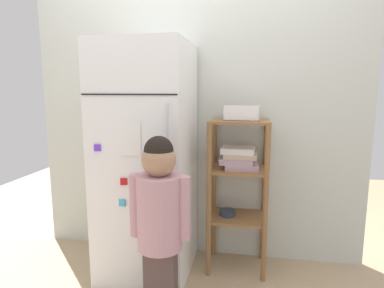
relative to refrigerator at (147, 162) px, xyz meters
name	(u,v)px	position (x,y,z in m)	size (l,w,h in m)	color
ground_plane	(187,274)	(0.29, -0.02, -0.82)	(6.00, 6.00, 0.00)	tan
kitchen_wall_back	(196,122)	(0.29, 0.36, 0.25)	(2.60, 0.03, 2.15)	silver
refrigerator	(147,162)	(0.00, 0.00, 0.00)	(0.61, 0.69, 1.65)	white
child_standing	(160,212)	(0.23, -0.50, -0.17)	(0.35, 0.26, 1.08)	brown
pantry_shelf_unit	(238,175)	(0.64, 0.15, -0.10)	(0.42, 0.35, 1.12)	olive
fruit_bin	(244,115)	(0.66, 0.14, 0.33)	(0.24, 0.17, 0.10)	white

